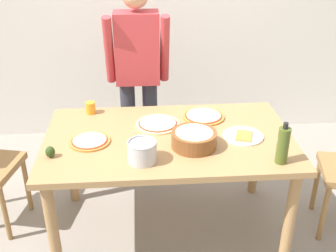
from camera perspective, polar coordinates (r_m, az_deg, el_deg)
name	(u,v)px	position (r m, az deg, el deg)	size (l,w,h in m)	color
ground	(169,228)	(3.13, 0.07, -13.72)	(8.00, 8.00, 0.00)	gray
wall_back	(155,3)	(4.03, -1.74, 16.49)	(5.60, 0.10, 2.60)	silver
dining_table	(169,149)	(2.74, 0.08, -3.10)	(1.60, 0.96, 0.76)	#A37A4C
person_cook	(138,71)	(3.31, -4.16, 7.50)	(0.49, 0.25, 1.62)	#2D2D38
pizza_raw_on_board	(158,124)	(2.83, -1.41, 0.30)	(0.30, 0.30, 0.02)	beige
pizza_cooked_on_tray	(203,116)	(2.95, 4.88, 1.36)	(0.30, 0.30, 0.02)	#C67A33
pizza_second_cooked	(90,141)	(2.67, -10.66, -2.03)	(0.26, 0.26, 0.02)	#C67A33
plate_with_slice	(243,136)	(2.73, 10.23, -1.34)	(0.26, 0.26, 0.02)	white
popcorn_bowl	(194,138)	(2.56, 3.58, -1.60)	(0.28, 0.28, 0.11)	brown
olive_oil_bottle	(283,145)	(2.46, 15.44, -2.55)	(0.07, 0.07, 0.26)	#47561E
steel_pot	(142,151)	(2.41, -3.55, -3.46)	(0.17, 0.17, 0.13)	#B7B7BC
cup_orange	(91,108)	(3.04, -10.55, 2.47)	(0.07, 0.07, 0.09)	orange
avocado	(50,152)	(2.55, -15.82, -3.42)	(0.06, 0.06, 0.07)	#2D4219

